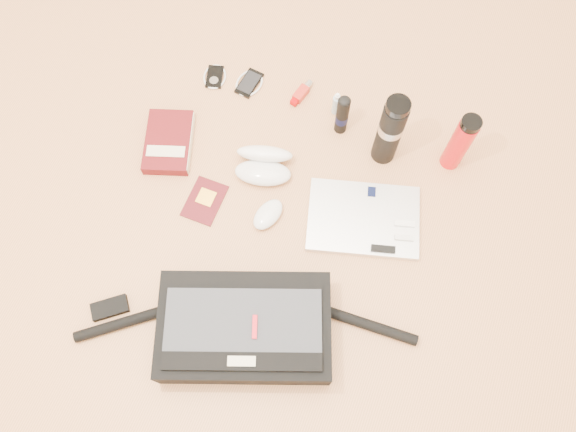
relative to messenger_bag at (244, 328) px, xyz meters
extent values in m
plane|color=tan|center=(-0.05, 0.28, -0.06)|extent=(4.00, 4.00, 0.00)
cube|color=black|center=(0.00, 0.00, 0.00)|extent=(0.53, 0.43, 0.11)
cube|color=#2E3036|center=(0.01, -0.01, 0.06)|extent=(0.45, 0.33, 0.01)
cube|color=black|center=(0.04, -0.09, 0.06)|extent=(0.40, 0.19, 0.01)
cube|color=beige|center=(0.04, -0.09, 0.06)|extent=(0.08, 0.05, 0.02)
cube|color=#BC0813|center=(0.03, 0.00, 0.06)|extent=(0.03, 0.06, 0.02)
cylinder|color=black|center=(-0.32, -0.10, -0.04)|extent=(0.24, 0.20, 0.03)
cylinder|color=black|center=(0.31, 0.14, -0.04)|extent=(0.29, 0.04, 0.03)
cube|color=black|center=(-0.38, -0.08, -0.05)|extent=(0.11, 0.10, 0.02)
cube|color=silver|center=(0.20, 0.44, -0.05)|extent=(0.38, 0.31, 0.02)
cube|color=black|center=(0.19, 0.52, -0.04)|extent=(0.03, 0.04, 0.00)
cube|color=white|center=(0.31, 0.46, -0.03)|extent=(0.06, 0.03, 0.01)
cube|color=silver|center=(0.33, 0.42, -0.03)|extent=(0.06, 0.03, 0.01)
cube|color=black|center=(0.28, 0.36, -0.03)|extent=(0.07, 0.04, 0.01)
cube|color=#4E0C0F|center=(-0.46, 0.46, -0.04)|extent=(0.20, 0.25, 0.04)
cube|color=beige|center=(-0.39, 0.48, -0.04)|extent=(0.07, 0.19, 0.03)
cube|color=beige|center=(-0.44, 0.41, -0.02)|extent=(0.12, 0.07, 0.00)
cube|color=#490C12|center=(-0.27, 0.32, -0.06)|extent=(0.10, 0.14, 0.01)
cube|color=gold|center=(-0.27, 0.33, -0.05)|extent=(0.05, 0.05, 0.00)
ellipsoid|color=silver|center=(-0.07, 0.34, -0.04)|extent=(0.10, 0.13, 0.04)
ellipsoid|color=silver|center=(-0.14, 0.46, -0.03)|extent=(0.19, 0.13, 0.05)
ellipsoid|color=white|center=(-0.15, 0.51, -0.01)|extent=(0.19, 0.13, 0.10)
ellipsoid|color=black|center=(-0.17, 0.45, -0.03)|extent=(0.05, 0.04, 0.02)
ellipsoid|color=black|center=(-0.10, 0.47, -0.03)|extent=(0.05, 0.04, 0.02)
cylinder|color=black|center=(-0.14, 0.46, -0.03)|extent=(0.03, 0.01, 0.01)
cube|color=black|center=(-0.43, 0.74, -0.05)|extent=(0.08, 0.10, 0.01)
cylinder|color=#949497|center=(-0.42, 0.72, -0.05)|extent=(0.04, 0.04, 0.00)
torus|color=silver|center=(-0.43, 0.74, -0.05)|extent=(0.09, 0.09, 0.01)
cube|color=black|center=(-0.31, 0.76, -0.05)|extent=(0.07, 0.11, 0.01)
cube|color=black|center=(-0.31, 0.76, -0.05)|extent=(0.06, 0.09, 0.00)
torus|color=silver|center=(-0.31, 0.76, -0.05)|extent=(0.09, 0.09, 0.01)
cube|color=#B0261B|center=(-0.13, 0.78, -0.05)|extent=(0.04, 0.06, 0.03)
cube|color=#A30003|center=(-0.14, 0.74, -0.05)|extent=(0.03, 0.02, 0.02)
cylinder|color=#ABABAE|center=(-0.12, 0.82, -0.05)|extent=(0.03, 0.04, 0.02)
cylinder|color=#98B4C9|center=(-0.01, 0.76, -0.02)|extent=(0.03, 0.03, 0.08)
cylinder|color=silver|center=(-0.01, 0.76, 0.02)|extent=(0.02, 0.02, 0.02)
cylinder|color=white|center=(-0.01, 0.76, 0.03)|extent=(0.01, 0.01, 0.01)
cylinder|color=black|center=(0.03, 0.71, 0.02)|extent=(0.05, 0.05, 0.16)
cylinder|color=black|center=(0.03, 0.71, 0.00)|extent=(0.05, 0.05, 0.03)
ellipsoid|color=black|center=(0.03, 0.71, 0.10)|extent=(0.05, 0.05, 0.02)
cylinder|color=black|center=(0.18, 0.67, 0.07)|extent=(0.10, 0.10, 0.26)
cylinder|color=#ADADB0|center=(0.18, 0.67, 0.10)|extent=(0.10, 0.10, 0.03)
cylinder|color=black|center=(0.18, 0.67, 0.21)|extent=(0.09, 0.09, 0.03)
cylinder|color=red|center=(0.39, 0.72, 0.05)|extent=(0.08, 0.08, 0.21)
cylinder|color=black|center=(0.39, 0.72, 0.17)|extent=(0.07, 0.07, 0.02)
camera|label=1|loc=(0.21, -0.21, 1.51)|focal=35.00mm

